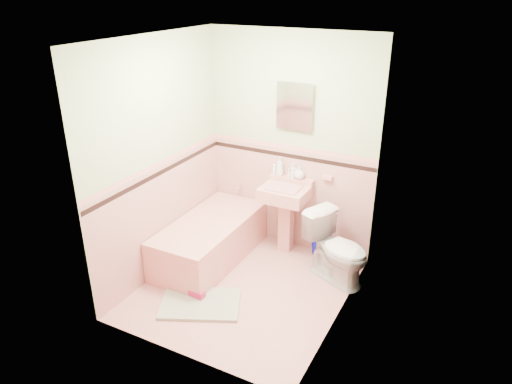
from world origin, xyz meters
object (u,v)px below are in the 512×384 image
at_px(bathtub, 210,241).
at_px(sink, 284,220).
at_px(soap_bottle_mid, 293,171).
at_px(shoe, 197,293).
at_px(bucket, 321,245).
at_px(soap_bottle_left, 280,166).
at_px(medicine_cabinet, 295,106).
at_px(soap_bottle_right, 299,172).
at_px(toilet, 338,249).

distance_m(bathtub, sink, 0.88).
bearing_deg(soap_bottle_mid, bathtub, -134.38).
height_order(bathtub, shoe, bathtub).
relative_size(bathtub, sink, 1.82).
height_order(sink, shoe, sink).
xyz_separation_m(bathtub, soap_bottle_mid, (0.69, 0.71, 0.74)).
bearing_deg(soap_bottle_mid, sink, -94.73).
relative_size(sink, shoe, 4.95).
bearing_deg(soap_bottle_mid, shoe, -105.90).
bearing_deg(bucket, soap_bottle_mid, 175.62).
relative_size(sink, soap_bottle_left, 3.71).
height_order(medicine_cabinet, soap_bottle_left, medicine_cabinet).
height_order(bathtub, medicine_cabinet, medicine_cabinet).
bearing_deg(soap_bottle_mid, medicine_cabinet, 116.40).
xyz_separation_m(sink, soap_bottle_mid, (0.01, 0.18, 0.55)).
height_order(bathtub, soap_bottle_mid, soap_bottle_mid).
distance_m(medicine_cabinet, soap_bottle_mid, 0.73).
relative_size(soap_bottle_right, bucket, 0.65).
bearing_deg(sink, soap_bottle_left, 129.69).
xyz_separation_m(soap_bottle_right, bucket, (0.32, -0.03, -0.84)).
bearing_deg(shoe, medicine_cabinet, 79.17).
xyz_separation_m(bathtub, medicine_cabinet, (0.68, 0.74, 1.47)).
bearing_deg(bucket, shoe, -119.81).
relative_size(soap_bottle_left, shoe, 1.34).
distance_m(soap_bottle_left, shoe, 1.72).
relative_size(medicine_cabinet, shoe, 2.78).
bearing_deg(bucket, soap_bottle_left, 176.91).
xyz_separation_m(medicine_cabinet, shoe, (-0.39, -1.46, -1.64)).
bearing_deg(soap_bottle_left, shoe, -99.64).
xyz_separation_m(soap_bottle_left, soap_bottle_mid, (0.16, 0.00, -0.03)).
relative_size(medicine_cabinet, bucket, 1.98).
height_order(soap_bottle_mid, shoe, soap_bottle_mid).
relative_size(toilet, bucket, 3.15).
relative_size(bathtub, soap_bottle_left, 6.74).
relative_size(soap_bottle_left, bucket, 0.95).
height_order(sink, bucket, sink).
xyz_separation_m(sink, soap_bottle_left, (-0.15, 0.18, 0.58)).
bearing_deg(medicine_cabinet, soap_bottle_right, -17.93).
bearing_deg(shoe, bucket, 64.41).
height_order(soap_bottle_right, bucket, soap_bottle_right).
relative_size(medicine_cabinet, toilet, 0.63).
height_order(bucket, shoe, bucket).
bearing_deg(soap_bottle_right, sink, -117.25).
height_order(bathtub, toilet, toilet).
height_order(sink, medicine_cabinet, medicine_cabinet).
bearing_deg(bathtub, sink, 37.93).
xyz_separation_m(sink, shoe, (-0.39, -1.25, -0.35)).
distance_m(soap_bottle_left, toilet, 1.17).
distance_m(sink, soap_bottle_mid, 0.58).
relative_size(bathtub, soap_bottle_mid, 8.83).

